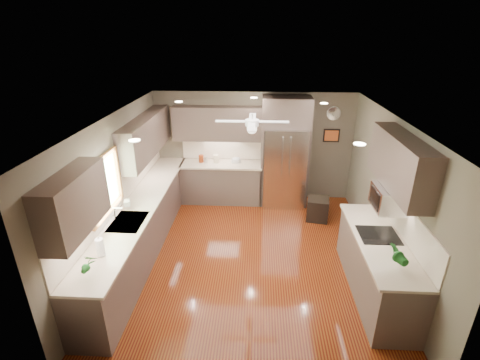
# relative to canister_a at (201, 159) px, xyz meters

# --- Properties ---
(floor) EXTENTS (5.00, 5.00, 0.00)m
(floor) POSITION_rel_canister_a_xyz_m (1.19, -2.25, -1.02)
(floor) COLOR #451009
(floor) RESTS_ON ground
(ceiling) EXTENTS (5.00, 5.00, 0.00)m
(ceiling) POSITION_rel_canister_a_xyz_m (1.19, -2.25, 1.48)
(ceiling) COLOR white
(ceiling) RESTS_ON ground
(wall_back) EXTENTS (4.50, 0.00, 4.50)m
(wall_back) POSITION_rel_canister_a_xyz_m (1.19, 0.25, 0.23)
(wall_back) COLOR #605949
(wall_back) RESTS_ON ground
(wall_front) EXTENTS (4.50, 0.00, 4.50)m
(wall_front) POSITION_rel_canister_a_xyz_m (1.19, -4.75, 0.23)
(wall_front) COLOR #605949
(wall_front) RESTS_ON ground
(wall_left) EXTENTS (0.00, 5.00, 5.00)m
(wall_left) POSITION_rel_canister_a_xyz_m (-1.06, -2.25, 0.23)
(wall_left) COLOR #605949
(wall_left) RESTS_ON ground
(wall_right) EXTENTS (0.00, 5.00, 5.00)m
(wall_right) POSITION_rel_canister_a_xyz_m (3.44, -2.25, 0.23)
(wall_right) COLOR #605949
(wall_right) RESTS_ON ground
(canister_a) EXTENTS (0.14, 0.14, 0.18)m
(canister_a) POSITION_rel_canister_a_xyz_m (0.00, 0.00, 0.00)
(canister_a) COLOR maroon
(canister_a) RESTS_ON back_run
(canister_b) EXTENTS (0.09, 0.09, 0.13)m
(canister_b) POSITION_rel_canister_a_xyz_m (0.12, -0.06, -0.01)
(canister_b) COLOR silver
(canister_b) RESTS_ON back_run
(canister_c) EXTENTS (0.15, 0.15, 0.20)m
(canister_c) POSITION_rel_canister_a_xyz_m (0.35, -0.02, 0.01)
(canister_c) COLOR beige
(canister_c) RESTS_ON back_run
(soap_bottle) EXTENTS (0.12, 0.12, 0.21)m
(soap_bottle) POSITION_rel_canister_a_xyz_m (-0.89, -2.30, 0.02)
(soap_bottle) COLOR white
(soap_bottle) RESTS_ON left_run
(potted_plant_left) EXTENTS (0.18, 0.13, 0.33)m
(potted_plant_left) POSITION_rel_canister_a_xyz_m (-0.76, -4.05, 0.08)
(potted_plant_left) COLOR #195A1D
(potted_plant_left) RESTS_ON left_run
(potted_plant_right) EXTENTS (0.23, 0.20, 0.35)m
(potted_plant_right) POSITION_rel_canister_a_xyz_m (3.09, -3.68, 0.10)
(potted_plant_right) COLOR #195A1D
(potted_plant_right) RESTS_ON right_run
(bowl) EXTENTS (0.25, 0.25, 0.05)m
(bowl) POSITION_rel_canister_a_xyz_m (0.80, -0.02, -0.05)
(bowl) COLOR beige
(bowl) RESTS_ON back_run
(left_run) EXTENTS (0.65, 4.70, 1.45)m
(left_run) POSITION_rel_canister_a_xyz_m (-0.76, -2.10, -0.54)
(left_run) COLOR #51413B
(left_run) RESTS_ON ground
(back_run) EXTENTS (1.85, 0.65, 1.45)m
(back_run) POSITION_rel_canister_a_xyz_m (0.47, -0.04, -0.54)
(back_run) COLOR #51413B
(back_run) RESTS_ON ground
(uppers) EXTENTS (4.50, 4.70, 0.95)m
(uppers) POSITION_rel_canister_a_xyz_m (0.45, -1.54, 0.85)
(uppers) COLOR #51413B
(uppers) RESTS_ON wall_left
(window) EXTENTS (0.05, 1.12, 0.92)m
(window) POSITION_rel_canister_a_xyz_m (-1.03, -2.75, 0.53)
(window) COLOR #BFF2B2
(window) RESTS_ON wall_left
(sink) EXTENTS (0.50, 0.70, 0.32)m
(sink) POSITION_rel_canister_a_xyz_m (-0.74, -2.75, -0.11)
(sink) COLOR silver
(sink) RESTS_ON left_run
(refrigerator) EXTENTS (1.06, 0.75, 2.45)m
(refrigerator) POSITION_rel_canister_a_xyz_m (1.89, -0.09, 0.17)
(refrigerator) COLOR silver
(refrigerator) RESTS_ON ground
(right_run) EXTENTS (0.70, 2.20, 1.45)m
(right_run) POSITION_rel_canister_a_xyz_m (3.12, -3.05, -0.54)
(right_run) COLOR #51413B
(right_run) RESTS_ON ground
(microwave) EXTENTS (0.43, 0.55, 0.34)m
(microwave) POSITION_rel_canister_a_xyz_m (3.22, -2.80, 0.46)
(microwave) COLOR silver
(microwave) RESTS_ON wall_right
(ceiling_fan) EXTENTS (1.18, 1.18, 0.32)m
(ceiling_fan) POSITION_rel_canister_a_xyz_m (1.19, -1.95, 1.31)
(ceiling_fan) COLOR white
(ceiling_fan) RESTS_ON ceiling
(recessed_lights) EXTENTS (2.84, 3.14, 0.01)m
(recessed_lights) POSITION_rel_canister_a_xyz_m (1.15, -1.85, 1.47)
(recessed_lights) COLOR white
(recessed_lights) RESTS_ON ceiling
(wall_clock) EXTENTS (0.30, 0.03, 0.30)m
(wall_clock) POSITION_rel_canister_a_xyz_m (2.94, 0.24, 1.03)
(wall_clock) COLOR white
(wall_clock) RESTS_ON wall_back
(framed_print) EXTENTS (0.36, 0.03, 0.30)m
(framed_print) POSITION_rel_canister_a_xyz_m (2.94, 0.23, 0.53)
(framed_print) COLOR black
(framed_print) RESTS_ON wall_back
(stool) EXTENTS (0.51, 0.51, 0.50)m
(stool) POSITION_rel_canister_a_xyz_m (2.59, -0.82, -0.78)
(stool) COLOR black
(stool) RESTS_ON ground
(paper_towel) EXTENTS (0.11, 0.11, 0.27)m
(paper_towel) POSITION_rel_canister_a_xyz_m (-0.77, -3.67, 0.06)
(paper_towel) COLOR white
(paper_towel) RESTS_ON left_run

